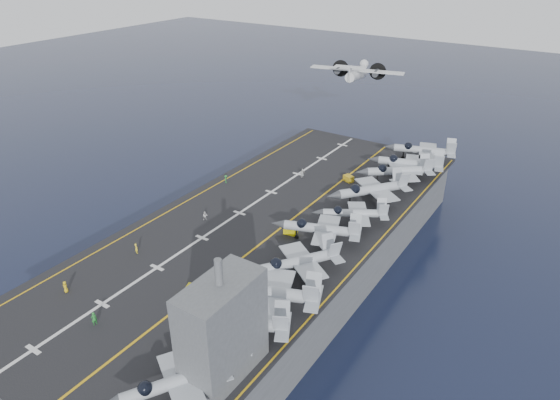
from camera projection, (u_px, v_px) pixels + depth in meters
The scene contains 28 objects.
ground at pixel (268, 272), 90.43m from camera, with size 500.00×500.00×0.00m, color #142135.
hull at pixel (268, 249), 88.13m from camera, with size 36.00×90.00×10.00m, color #56595E.
flight_deck at pixel (267, 223), 85.73m from camera, with size 38.00×92.00×0.40m, color black.
foul_line at pixel (282, 227), 84.17m from camera, with size 0.35×90.00×0.02m, color gold.
landing_centerline at pixel (239, 213), 88.56m from camera, with size 0.50×90.00×0.02m, color silver.
deck_edge_port at pixel (193, 197), 93.93m from camera, with size 0.25×90.00×0.02m, color gold.
deck_edge_stbd at pixel (366, 255), 76.60m from camera, with size 0.25×90.00×0.02m, color gold.
island_superstructure at pixel (222, 319), 52.62m from camera, with size 5.00×10.00×15.00m, color #56595E, non-canonical shape.
fighter_jet_0 at pixel (174, 381), 51.75m from camera, with size 14.52×16.05×4.64m, color gray, non-canonical shape.
fighter_jet_1 at pixel (237, 322), 59.34m from camera, with size 17.72×15.68×5.14m, color #8F999F, non-canonical shape.
fighter_jet_2 at pixel (267, 291), 64.30m from camera, with size 19.03×15.97×5.63m, color #9CA6AD, non-canonical shape.
fighter_jet_3 at pixel (297, 261), 70.78m from camera, with size 16.54×17.78×5.14m, color gray, non-canonical shape.
fighter_jet_4 at pixel (322, 228), 79.03m from camera, with size 16.85×14.00×5.01m, color #9EA5AF, non-canonical shape.
fighter_jet_5 at pixel (355, 212), 84.19m from camera, with size 15.36×13.94×4.44m, color gray, non-canonical shape.
fighter_jet_6 at pixel (372, 189), 91.07m from camera, with size 18.14×19.07×5.52m, color #9BA3AB, non-canonical shape.
fighter_jet_7 at pixel (399, 170), 98.79m from camera, with size 18.31×17.48×5.31m, color #97A0A7, non-canonical shape.
fighter_jet_8 at pixel (410, 162), 102.15m from camera, with size 17.59×14.26×5.29m, color gray, non-canonical shape.
tow_cart_a at pixel (195, 290), 67.86m from camera, with size 2.56×2.10×1.33m, color #C7BB0B, non-canonical shape.
tow_cart_b at pixel (291, 230), 82.08m from camera, with size 2.23×1.61×1.24m, color #D7C808, non-canonical shape.
tow_cart_c at pixel (349, 178), 100.10m from camera, with size 2.36×2.00×1.20m, color gold, non-canonical shape.
crew_0 at pixel (65, 287), 68.29m from camera, with size 1.15×0.92×1.69m, color yellow.
crew_1 at pixel (136, 248), 76.80m from camera, with size 1.20×0.99×1.73m, color yellow.
crew_2 at pixel (205, 216), 85.99m from camera, with size 1.19×1.12×1.65m, color silver.
crew_3 at pixel (226, 179), 99.41m from camera, with size 1.04×1.16×1.61m, color #268C33.
crew_4 at pixel (302, 173), 101.57m from camera, with size 1.35×1.38×1.93m, color silver.
crew_6 at pixel (94, 319), 62.34m from camera, with size 1.00×1.30×1.94m, color #248631.
transport_plane at pixel (356, 75), 124.58m from camera, with size 26.22×20.57×5.52m, color silver, non-canonical shape.
fighter_jet_9 at pixel (424, 150), 108.45m from camera, with size 17.59×14.26×5.29m, color gray, non-canonical shape.
Camera 1 is at (42.65, -60.81, 53.26)m, focal length 32.00 mm.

